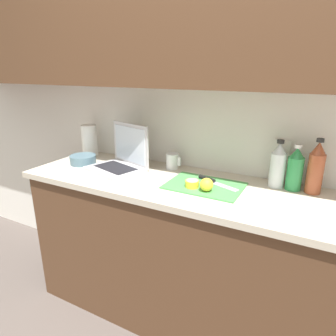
{
  "coord_description": "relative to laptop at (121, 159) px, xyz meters",
  "views": [
    {
      "loc": [
        0.4,
        -1.42,
        1.52
      ],
      "look_at": [
        -0.34,
        -0.01,
        0.99
      ],
      "focal_mm": 32.0,
      "sensor_mm": 36.0,
      "label": 1
    }
  ],
  "objects": [
    {
      "name": "bowl_white",
      "position": [
        -0.3,
        -0.03,
        -0.04
      ],
      "size": [
        0.17,
        0.17,
        0.06
      ],
      "color": "slate",
      "rests_on": "counter_unit"
    },
    {
      "name": "wall_back",
      "position": [
        0.71,
        0.18,
        0.58
      ],
      "size": [
        5.2,
        0.38,
        2.6
      ],
      "color": "white",
      "rests_on": "ground_plane"
    },
    {
      "name": "laptop",
      "position": [
        0.0,
        0.0,
        0.0
      ],
      "size": [
        0.39,
        0.35,
        0.28
      ],
      "rotation": [
        0.0,
        0.0,
        -0.29
      ],
      "color": "silver",
      "rests_on": "counter_unit"
    },
    {
      "name": "knife",
      "position": [
        0.59,
        0.03,
        -0.05
      ],
      "size": [
        0.26,
        0.12,
        0.02
      ],
      "rotation": [
        0.0,
        0.0,
        -0.36
      ],
      "color": "silver",
      "rests_on": "cutting_board"
    },
    {
      "name": "lemon_half_cut",
      "position": [
        0.53,
        -0.09,
        -0.04
      ],
      "size": [
        0.07,
        0.07,
        0.04
      ],
      "color": "yellow",
      "rests_on": "cutting_board"
    },
    {
      "name": "bottle_green_soda",
      "position": [
        1.1,
        0.15,
        0.07
      ],
      "size": [
        0.08,
        0.08,
        0.29
      ],
      "color": "#A34C2D",
      "rests_on": "counter_unit"
    },
    {
      "name": "ground_plane",
      "position": [
        0.71,
        -0.04,
        -0.98
      ],
      "size": [
        12.0,
        12.0,
        0.0
      ],
      "primitive_type": "plane",
      "color": "#564C47",
      "rests_on": "ground"
    },
    {
      "name": "bottle_oil_tall",
      "position": [
        1.0,
        0.15,
        0.05
      ],
      "size": [
        0.08,
        0.08,
        0.24
      ],
      "color": "#2D934C",
      "rests_on": "counter_unit"
    },
    {
      "name": "bottle_water_clear",
      "position": [
        0.92,
        0.15,
        0.05
      ],
      "size": [
        0.08,
        0.08,
        0.26
      ],
      "color": "silver",
      "rests_on": "counter_unit"
    },
    {
      "name": "measuring_cup",
      "position": [
        0.28,
        0.16,
        -0.02
      ],
      "size": [
        0.1,
        0.08,
        0.1
      ],
      "color": "silver",
      "rests_on": "counter_unit"
    },
    {
      "name": "cutting_board",
      "position": [
        0.58,
        -0.03,
        -0.06
      ],
      "size": [
        0.41,
        0.29,
        0.01
      ],
      "primitive_type": "cube",
      "color": "#4C9E51",
      "rests_on": "counter_unit"
    },
    {
      "name": "paper_towel_roll",
      "position": [
        -0.39,
        0.14,
        0.05
      ],
      "size": [
        0.11,
        0.11,
        0.23
      ],
      "color": "white",
      "rests_on": "counter_unit"
    },
    {
      "name": "lemon_whole_beside",
      "position": [
        0.62,
        -0.11,
        -0.02
      ],
      "size": [
        0.07,
        0.07,
        0.07
      ],
      "color": "yellow",
      "rests_on": "cutting_board"
    },
    {
      "name": "counter_unit",
      "position": [
        0.73,
        -0.04,
        -0.51
      ],
      "size": [
        2.43,
        0.59,
        0.91
      ],
      "color": "brown",
      "rests_on": "ground_plane"
    }
  ]
}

